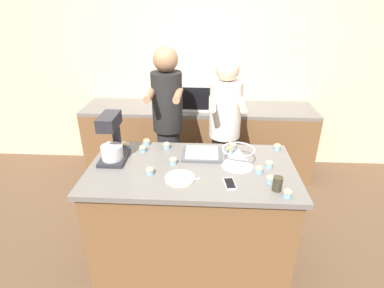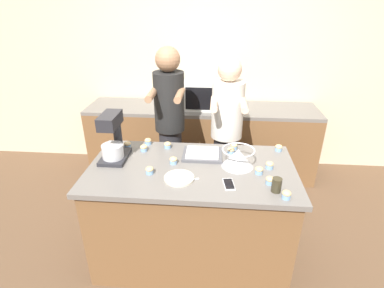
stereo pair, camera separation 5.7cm
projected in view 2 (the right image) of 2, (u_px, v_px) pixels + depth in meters
The scene contains 27 objects.
ground_plane at pixel (192, 253), 2.72m from camera, with size 16.00×16.00×0.00m, color brown.
back_wall at pixel (204, 63), 3.75m from camera, with size 10.00×0.06×2.70m.
island_counter at pixel (192, 213), 2.52m from camera, with size 1.61×0.86×0.90m.
back_counter at pixel (201, 140), 3.84m from camera, with size 2.80×0.60×0.89m.
person_left at pixel (170, 127), 2.99m from camera, with size 0.31×0.49×1.70m.
person_right at pixel (226, 135), 2.97m from camera, with size 0.32×0.49×1.61m.
stand_mixer at pixel (113, 140), 2.38m from camera, with size 0.20×0.30×0.39m.
mixing_bowl at pixel (238, 157), 2.31m from camera, with size 0.25×0.25×0.15m.
baking_tray at pixel (202, 154), 2.49m from camera, with size 0.32×0.26×0.04m.
microwave_oven at pixel (203, 94), 3.57m from camera, with size 0.46×0.36×0.33m.
cell_phone at pixel (229, 184), 2.10m from camera, with size 0.09×0.15×0.01m.
drinking_glass at pixel (277, 185), 2.01m from camera, with size 0.07×0.07×0.10m.
small_plate at pixel (179, 178), 2.17m from camera, with size 0.22×0.22×0.02m.
knife at pixel (182, 181), 2.15m from camera, with size 0.22×0.08×0.01m.
cupcake_0 at pixel (270, 180), 2.10m from camera, with size 0.06×0.06×0.06m.
cupcake_1 at pixel (150, 170), 2.23m from camera, with size 0.06×0.06×0.06m.
cupcake_2 at pixel (173, 160), 2.36m from camera, with size 0.06×0.06×0.06m.
cupcake_3 at pixel (148, 141), 2.68m from camera, with size 0.06×0.06×0.06m.
cupcake_4 at pixel (286, 195), 1.95m from camera, with size 0.06×0.06×0.06m.
cupcake_5 at pixel (168, 145), 2.61m from camera, with size 0.06×0.06×0.06m.
cupcake_6 at pixel (231, 151), 2.52m from camera, with size 0.06×0.06×0.06m.
cupcake_7 at pixel (259, 170), 2.23m from camera, with size 0.06×0.06×0.06m.
cupcake_8 at pixel (270, 165), 2.30m from camera, with size 0.06×0.06×0.06m.
cupcake_9 at pixel (127, 145), 2.62m from camera, with size 0.06×0.06×0.06m.
cupcake_10 at pixel (279, 148), 2.57m from camera, with size 0.06×0.06×0.06m.
cupcake_11 at pixel (234, 146), 2.59m from camera, with size 0.06×0.06×0.06m.
cupcake_12 at pixel (144, 148), 2.56m from camera, with size 0.06×0.06×0.06m.
Camera 2 is at (0.17, -2.01, 2.08)m, focal length 28.00 mm.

